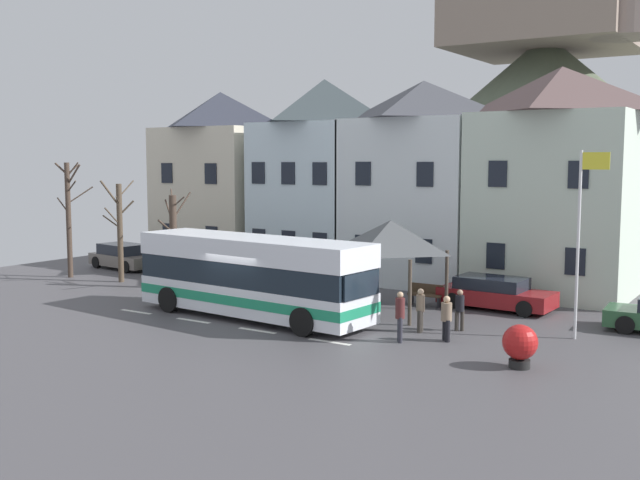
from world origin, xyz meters
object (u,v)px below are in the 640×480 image
(townhouse_03, at_px, (559,181))
(harbour_buoy, at_px, (520,344))
(bus_shelter, at_px, (391,236))
(public_bench, at_px, (426,294))
(townhouse_00, at_px, (221,178))
(pedestrian_03, at_px, (400,314))
(bare_tree_02, at_px, (120,230))
(bare_tree_01, at_px, (173,239))
(transit_bus, at_px, (253,278))
(parked_car_02, at_px, (184,265))
(townhouse_02, at_px, (423,182))
(hilltop_castle, at_px, (544,128))
(flagpole, at_px, (581,229))
(bare_tree_00, at_px, (69,216))
(pedestrian_01, at_px, (460,307))
(parked_car_00, at_px, (495,293))
(parked_car_03, at_px, (124,257))
(townhouse_01, at_px, (324,176))
(parked_car_01, at_px, (256,272))
(pedestrian_02, at_px, (420,310))
(pedestrian_00, at_px, (446,317))

(townhouse_03, bearing_deg, harbour_buoy, -78.65)
(bus_shelter, height_order, public_bench, bus_shelter)
(townhouse_00, bearing_deg, pedestrian_03, -33.68)
(townhouse_03, relative_size, bare_tree_02, 2.01)
(townhouse_00, xyz_separation_m, bare_tree_01, (3.79, -7.93, -2.60))
(transit_bus, relative_size, parked_car_02, 2.36)
(townhouse_02, height_order, bare_tree_01, townhouse_02)
(hilltop_castle, xyz_separation_m, bare_tree_02, (-11.00, -32.09, -5.74))
(flagpole, height_order, bare_tree_00, flagpole)
(parked_car_02, distance_m, pedestrian_01, 16.92)
(parked_car_00, height_order, parked_car_03, parked_car_03)
(transit_bus, bearing_deg, parked_car_00, 47.61)
(hilltop_castle, distance_m, bare_tree_02, 34.40)
(bare_tree_02, bearing_deg, public_bench, 10.14)
(townhouse_01, distance_m, flagpole, 17.74)
(bus_shelter, height_order, bare_tree_02, bare_tree_02)
(parked_car_01, bearing_deg, bare_tree_01, -146.02)
(parked_car_01, relative_size, parked_car_03, 1.02)
(bare_tree_00, bearing_deg, pedestrian_02, -4.14)
(pedestrian_03, height_order, bare_tree_01, bare_tree_01)
(flagpole, height_order, bare_tree_02, flagpole)
(parked_car_01, height_order, pedestrian_00, pedestrian_00)
(parked_car_01, bearing_deg, flagpole, -15.45)
(transit_bus, height_order, bare_tree_02, bare_tree_02)
(parked_car_01, height_order, harbour_buoy, parked_car_01)
(harbour_buoy, bearing_deg, public_bench, 131.41)
(parked_car_00, height_order, harbour_buoy, parked_car_00)
(townhouse_01, bearing_deg, harbour_buoy, -40.98)
(parked_car_01, height_order, pedestrian_02, pedestrian_02)
(townhouse_02, distance_m, pedestrian_02, 12.02)
(townhouse_01, distance_m, pedestrian_03, 16.71)
(public_bench, height_order, bare_tree_01, bare_tree_01)
(townhouse_03, xyz_separation_m, transit_bus, (-8.08, -11.68, -3.45))
(hilltop_castle, relative_size, harbour_buoy, 28.02)
(townhouse_01, xyz_separation_m, hilltop_castle, (4.72, 23.44, 3.21))
(pedestrian_03, relative_size, bare_tree_00, 0.29)
(bus_shelter, relative_size, flagpole, 0.58)
(bare_tree_02, bearing_deg, hilltop_castle, 71.08)
(townhouse_02, height_order, pedestrian_02, townhouse_02)
(parked_car_03, bearing_deg, pedestrian_03, -10.73)
(townhouse_00, bearing_deg, bus_shelter, -26.69)
(townhouse_03, height_order, pedestrian_03, townhouse_03)
(parked_car_00, bearing_deg, townhouse_01, 158.05)
(pedestrian_00, xyz_separation_m, bare_tree_00, (-21.47, 2.19, 2.31))
(public_bench, bearing_deg, pedestrian_02, -67.39)
(hilltop_castle, height_order, pedestrian_00, hilltop_castle)
(parked_car_01, height_order, flagpole, flagpole)
(townhouse_03, height_order, parked_car_00, townhouse_03)
(townhouse_02, relative_size, pedestrian_03, 5.79)
(transit_bus, bearing_deg, parked_car_02, 151.11)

